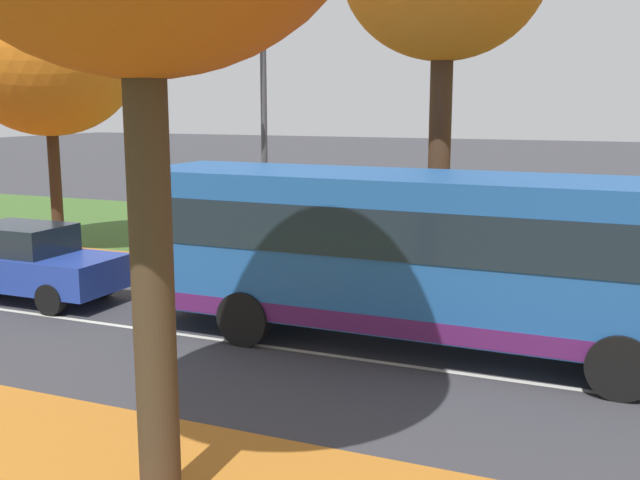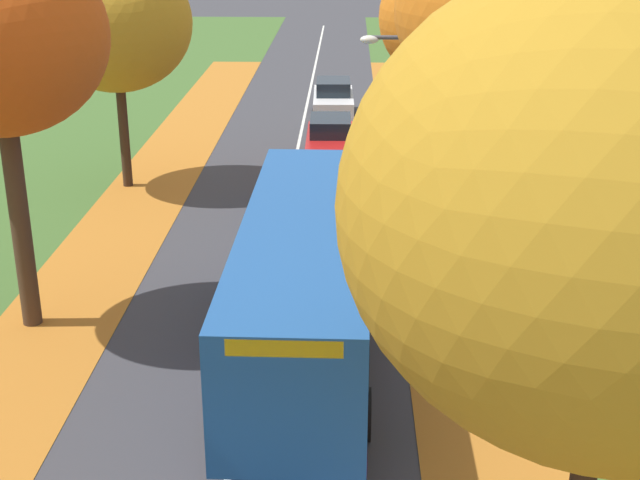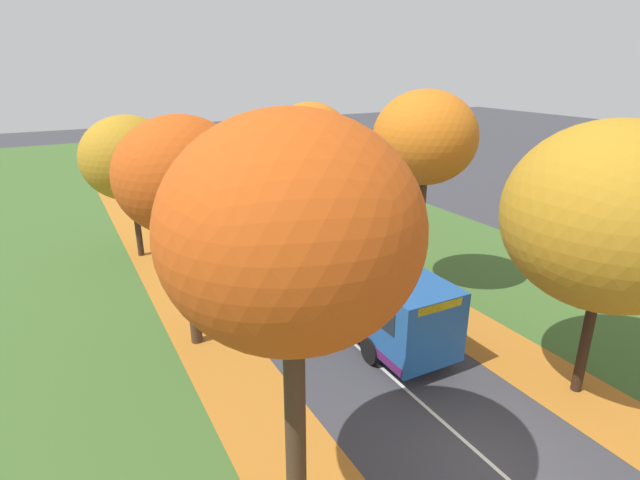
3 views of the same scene
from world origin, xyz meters
name	(u,v)px [view 1 (image 1 of 3)]	position (x,y,z in m)	size (l,w,h in m)	color
grass_verge_right	(154,231)	(9.20, 20.00, 0.00)	(12.00, 90.00, 0.01)	#3D6028
leaf_litter_right	(248,276)	(4.60, 14.00, 0.01)	(2.80, 60.00, 0.00)	#B26B23
tree_right_mid	(47,55)	(5.30, 20.47, 5.48)	(4.93, 4.93, 7.71)	#382619
streetlamp_right	(257,123)	(3.67, 13.19, 3.74)	(1.89, 0.28, 6.00)	#47474C
bus	(426,250)	(1.09, 8.64, 1.70)	(2.77, 10.43, 2.98)	#1E5199
car_blue_lead	(26,262)	(0.86, 17.33, 0.81)	(1.79, 4.20, 1.62)	#233D9E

